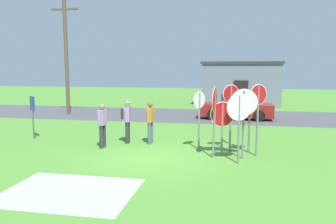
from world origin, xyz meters
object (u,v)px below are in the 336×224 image
stop_sign_low_front (199,111)px  utility_pole (66,55)px  info_panel_leftmost (33,110)px  stop_sign_tallest (222,119)px  stop_sign_leaning_right (240,109)px  stop_sign_rear_right (244,111)px  stop_sign_rear_left (258,108)px  person_holding_notes (102,123)px  stop_sign_nearest (239,115)px  stop_sign_leaning_left (215,109)px  stop_sign_far_back (249,118)px  person_in_teal (127,118)px  person_on_left (150,120)px  parked_car_on_street (237,107)px  stop_sign_center_cluster (231,107)px

stop_sign_low_front → utility_pole: bearing=139.8°
info_panel_leftmost → stop_sign_tallest: bearing=-8.5°
stop_sign_leaning_right → stop_sign_rear_right: (0.09, -1.48, 0.14)m
stop_sign_rear_left → person_holding_notes: size_ratio=1.46×
person_holding_notes → stop_sign_low_front: bearing=6.4°
stop_sign_nearest → stop_sign_leaning_left: stop_sign_leaning_left is taller
stop_sign_tallest → stop_sign_leaning_right: size_ratio=0.84×
stop_sign_far_back → person_in_teal: size_ratio=1.07×
stop_sign_nearest → stop_sign_rear_right: size_ratio=0.96×
person_on_left → stop_sign_leaning_left: bearing=-32.4°
parked_car_on_street → stop_sign_leaning_left: stop_sign_leaning_left is taller
stop_sign_rear_left → person_in_teal: bearing=168.1°
stop_sign_rear_left → stop_sign_leaning_right: (-0.57, 1.04, -0.19)m
stop_sign_tallest → person_holding_notes: size_ratio=1.11×
stop_sign_tallest → utility_pole: bearing=140.1°
stop_sign_low_front → person_in_teal: size_ratio=1.25×
stop_sign_rear_left → stop_sign_leaning_right: size_ratio=1.11×
person_on_left → person_holding_notes: size_ratio=1.00×
parked_car_on_street → person_on_left: (-3.56, -7.44, 0.26)m
utility_pole → stop_sign_nearest: 14.53m
person_in_teal → stop_sign_nearest: bearing=-25.7°
stop_sign_leaning_right → person_in_teal: 4.43m
stop_sign_rear_left → stop_sign_low_front: (-2.04, 0.53, -0.23)m
stop_sign_leaning_right → person_holding_notes: stop_sign_leaning_right is taller
stop_sign_leaning_left → stop_sign_far_back: stop_sign_leaning_left is taller
stop_sign_far_back → person_holding_notes: 5.42m
stop_sign_far_back → person_holding_notes: bearing=-177.1°
stop_sign_rear_left → utility_pole: bearing=143.5°
stop_sign_rear_left → stop_sign_low_front: bearing=165.5°
stop_sign_tallest → stop_sign_far_back: size_ratio=1.01×
parked_car_on_street → stop_sign_center_cluster: (-0.43, -8.08, 0.93)m
stop_sign_center_cluster → info_panel_leftmost: bearing=175.7°
stop_sign_nearest → person_on_left: bearing=147.5°
stop_sign_nearest → stop_sign_rear_left: bearing=57.6°
stop_sign_leaning_right → person_in_teal: (-4.40, 0.01, -0.48)m
utility_pole → person_in_teal: size_ratio=4.23×
stop_sign_center_cluster → info_panel_leftmost: (-8.28, 0.62, -0.35)m
stop_sign_center_cluster → stop_sign_rear_left: bearing=-28.2°
stop_sign_far_back → person_in_teal: (-4.73, 0.65, -0.23)m
person_on_left → person_holding_notes: (-1.62, -1.00, 0.00)m
utility_pole → parked_car_on_street: utility_pole is taller
parked_car_on_street → stop_sign_leaning_right: bearing=-90.8°
stop_sign_center_cluster → stop_sign_low_front: size_ratio=1.12×
stop_sign_tallest → person_on_left: (-2.85, 1.21, -0.32)m
stop_sign_tallest → stop_sign_rear_left: bearing=4.4°
stop_sign_center_cluster → stop_sign_far_back: bearing=-7.5°
utility_pole → parked_car_on_street: (10.94, 0.11, -3.17)m
parked_car_on_street → stop_sign_tallest: 8.70m
stop_sign_nearest → person_in_teal: (-4.32, 2.08, -0.53)m
stop_sign_leaning_right → stop_sign_far_back: 0.76m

